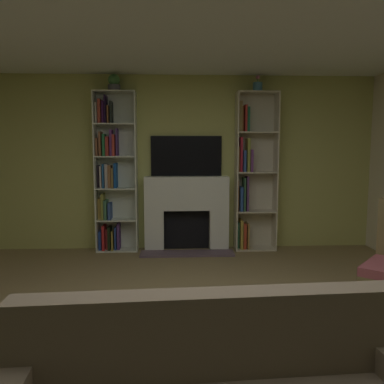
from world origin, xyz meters
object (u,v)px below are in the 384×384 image
at_px(bookshelf_left, 112,175).
at_px(potted_plant, 114,83).
at_px(tv, 186,156).
at_px(fireplace, 187,211).
at_px(vase_with_flowers, 258,86).
at_px(bookshelf_right, 250,174).

distance_m(bookshelf_left, potted_plant, 1.30).
relative_size(tv, potted_plant, 4.50).
xyz_separation_m(fireplace, potted_plant, (-1.02, -0.02, 1.83)).
bearing_deg(potted_plant, bookshelf_left, 142.48).
bearing_deg(fireplace, bookshelf_left, 178.46).
distance_m(bookshelf_left, vase_with_flowers, 2.45).
bearing_deg(tv, fireplace, -90.00).
distance_m(fireplace, bookshelf_right, 1.08).
xyz_separation_m(bookshelf_left, vase_with_flowers, (2.10, -0.05, 1.27)).
height_order(bookshelf_left, vase_with_flowers, vase_with_flowers).
relative_size(potted_plant, vase_with_flowers, 1.00).
relative_size(fireplace, tv, 1.28).
bearing_deg(potted_plant, tv, 6.74).
xyz_separation_m(tv, bookshelf_left, (-1.08, -0.07, -0.27)).
bearing_deg(bookshelf_right, vase_with_flowers, -29.05).
bearing_deg(tv, vase_with_flowers, -6.69).
xyz_separation_m(bookshelf_right, vase_with_flowers, (0.08, -0.04, 1.26)).
relative_size(fireplace, bookshelf_left, 0.58).
distance_m(tv, bookshelf_right, 0.98).
bearing_deg(vase_with_flowers, bookshelf_left, 178.65).
relative_size(tv, vase_with_flowers, 4.50).
bearing_deg(bookshelf_left, fireplace, -1.54).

